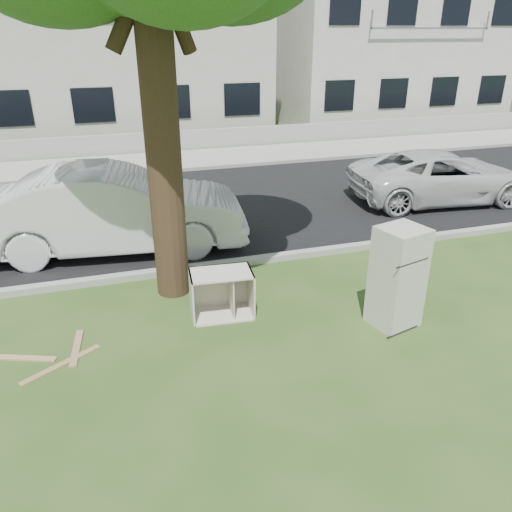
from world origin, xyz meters
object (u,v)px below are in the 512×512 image
object	(u,v)px
car_center	(116,210)
cabinet	(222,294)
car_right	(441,176)
fridge	(397,277)

from	to	relation	value
car_center	cabinet	bearing A→B (deg)	-149.48
car_right	car_center	bearing A→B (deg)	101.47
fridge	cabinet	xyz separation A→B (m)	(-2.40, 0.99, -0.40)
cabinet	car_center	xyz separation A→B (m)	(-1.37, 3.11, 0.46)
fridge	car_right	world-z (taller)	fridge
fridge	cabinet	world-z (taller)	fridge
fridge	car_right	xyz separation A→B (m)	(4.30, 4.88, -0.13)
car_center	fridge	bearing A→B (deg)	-130.67
fridge	car_right	distance (m)	6.51
fridge	car_center	distance (m)	5.57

